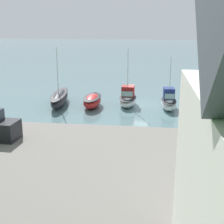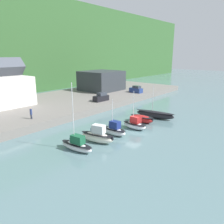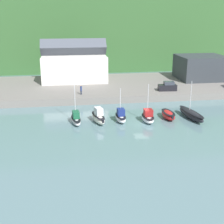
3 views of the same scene
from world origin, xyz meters
The scene contains 12 objects.
ground_plane centered at (0.00, 0.00, 0.00)m, with size 320.00×320.00×0.00m, color slate.
quay_promenade centered at (0.00, 26.11, 0.75)m, with size 97.66×26.45×1.49m.
yacht_club_building centered at (23.22, 28.73, 4.64)m, with size 12.21×11.11×6.29m.
moored_boat_0 centered at (-11.64, 1.69, 0.86)m, with size 2.08×5.63×9.62m.
moored_boat_1 centered at (-7.65, 1.45, 1.06)m, with size 2.79×5.78×2.87m.
moored_boat_2 centered at (-3.57, 1.48, 0.91)m, with size 1.90×4.69×6.09m.
moored_boat_3 centered at (1.28, 0.60, 0.89)m, with size 2.13×4.74×6.91m.
moored_boat_4 centered at (5.47, 1.73, 0.76)m, with size 2.13×5.11×1.44m.
moored_boat_5 centered at (9.69, 1.13, 0.84)m, with size 2.87×8.61×7.02m.
parked_car_1 centered at (26.46, 17.13, 2.41)m, with size 2.21×4.36×2.16m.
parked_car_2 centered at (10.22, 17.04, 2.41)m, with size 4.30×2.04×2.16m.
person_on_quay centered at (-9.95, 16.21, 2.59)m, with size 0.40×0.40×2.14m.
Camera 2 is at (-30.35, -20.33, 13.26)m, focal length 35.00 mm.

